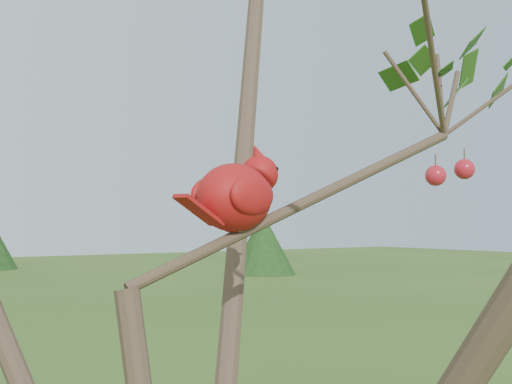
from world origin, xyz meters
TOP-DOWN VIEW (x-y plane):
  - crabapple_tree at (0.03, -0.02)m, footprint 2.35×2.05m
  - cardinal at (0.13, 0.09)m, footprint 0.21×0.13m

SIDE VIEW (x-z plane):
  - cardinal at x=0.13m, z-range 2.01..2.16m
  - crabapple_tree at x=0.03m, z-range 0.65..3.60m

